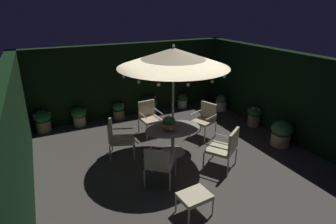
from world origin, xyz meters
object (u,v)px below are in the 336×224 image
object	(u,v)px
patio_chair_east	(226,146)
potted_plant_left_far	(281,133)
potted_plant_back_left	(221,103)
potted_plant_front_corner	(182,100)
potted_plant_back_center	(79,116)
potted_plant_right_far	(254,115)
patio_chair_northeast	(159,162)
potted_plant_left_near	(119,111)
patio_chair_north	(118,137)
patio_chair_south	(149,115)
potted_plant_right_near	(43,120)
patio_dining_table	(173,134)
potted_plant_back_right	(149,104)
centerpiece_planter	(169,123)
patio_chair_southeast	(205,117)
patio_umbrella	(173,58)
ottoman_footrest	(195,197)

from	to	relation	value
patio_chair_east	potted_plant_left_far	xyz separation A→B (m)	(2.11, 0.26, -0.20)
potted_plant_back_left	potted_plant_left_far	xyz separation A→B (m)	(-0.12, -2.95, 0.08)
potted_plant_front_corner	potted_plant_back_center	distance (m)	3.83
potted_plant_right_far	potted_plant_left_far	bearing A→B (deg)	-101.24
patio_chair_northeast	potted_plant_right_far	distance (m)	4.35
potted_plant_left_near	potted_plant_left_far	xyz separation A→B (m)	(3.53, -3.86, 0.10)
patio_chair_northeast	patio_chair_north	bearing A→B (deg)	106.01
patio_chair_south	potted_plant_right_near	xyz separation A→B (m)	(-2.92, 1.50, -0.20)
patio_dining_table	potted_plant_right_far	xyz separation A→B (m)	(3.18, 0.44, -0.18)
potted_plant_right_near	potted_plant_left_near	distance (m)	2.40
potted_plant_right_far	potted_plant_back_right	bearing A→B (deg)	136.72
potted_plant_right_far	potted_plant_front_corner	size ratio (longest dim) A/B	1.21
patio_chair_north	patio_chair_south	size ratio (longest dim) A/B	0.99
patio_chair_east	patio_chair_south	distance (m)	2.75
patio_dining_table	potted_plant_left_near	bearing A→B (deg)	101.90
centerpiece_planter	patio_chair_southeast	distance (m)	1.64
patio_umbrella	potted_plant_back_left	size ratio (longest dim) A/B	4.69
potted_plant_right_near	patio_dining_table	bearing A→B (deg)	-44.04
patio_chair_east	potted_plant_back_right	bearing A→B (deg)	93.75
potted_plant_back_right	ottoman_footrest	bearing A→B (deg)	-103.02
patio_dining_table	patio_umbrella	size ratio (longest dim) A/B	0.52
patio_chair_southeast	potted_plant_back_left	world-z (taller)	patio_chair_southeast
potted_plant_back_center	ottoman_footrest	bearing A→B (deg)	-76.11
patio_chair_southeast	potted_plant_left_far	size ratio (longest dim) A/B	1.42
patio_dining_table	potted_plant_back_left	size ratio (longest dim) A/B	2.46
patio_chair_north	potted_plant_back_right	bearing A→B (deg)	52.78
patio_chair_east	potted_plant_back_left	bearing A→B (deg)	55.20
potted_plant_right_near	potted_plant_left_near	size ratio (longest dim) A/B	1.23
ottoman_footrest	potted_plant_back_left	distance (m)	5.63
patio_chair_northeast	patio_chair_southeast	xyz separation A→B (m)	(2.20, 1.61, 0.04)
potted_plant_right_far	patio_chair_northeast	bearing A→B (deg)	-159.19
patio_chair_east	patio_chair_southeast	size ratio (longest dim) A/B	1.01
patio_umbrella	potted_plant_left_near	size ratio (longest dim) A/B	5.13
patio_dining_table	patio_chair_south	world-z (taller)	patio_chair_south
patio_dining_table	ottoman_footrest	distance (m)	2.33
patio_umbrella	patio_chair_southeast	world-z (taller)	patio_umbrella
potted_plant_front_corner	potted_plant_left_far	world-z (taller)	potted_plant_left_far
potted_plant_right_near	potted_plant_right_far	xyz separation A→B (m)	(6.20, -2.48, -0.02)
patio_chair_south	potted_plant_left_far	size ratio (longest dim) A/B	1.40
patio_chair_south	potted_plant_back_left	distance (m)	3.19
patio_chair_south	potted_plant_back_center	size ratio (longest dim) A/B	1.60
patio_chair_north	potted_plant_front_corner	distance (m)	4.08
ottoman_footrest	potted_plant_back_right	xyz separation A→B (m)	(1.19, 5.16, -0.05)
patio_chair_northeast	potted_plant_front_corner	bearing A→B (deg)	55.61
patio_chair_southeast	ottoman_footrest	size ratio (longest dim) A/B	1.64
patio_dining_table	centerpiece_planter	size ratio (longest dim) A/B	3.63
patio_umbrella	potted_plant_left_far	distance (m)	3.73
patio_chair_east	ottoman_footrest	xyz separation A→B (m)	(-1.46, -1.04, -0.19)
patio_chair_northeast	potted_plant_left_near	bearing A→B (deg)	86.28
potted_plant_left_near	potted_plant_left_far	bearing A→B (deg)	-47.59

